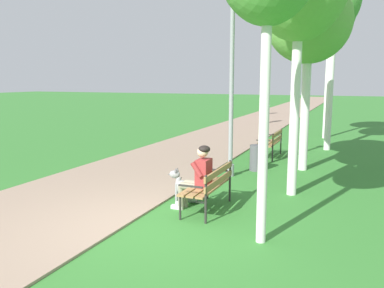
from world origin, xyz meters
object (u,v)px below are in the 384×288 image
(pedestrian_further_distant, at_px, (263,103))
(pedestrian_distant, at_px, (264,109))
(birch_tree_third, at_px, (309,22))
(person_seated_on_near_bench, at_px, (198,175))
(litter_bin, at_px, (256,158))
(park_bench_mid, at_px, (271,141))
(lamp_post_near, at_px, (232,81))
(birch_tree_fifth, at_px, (331,12))
(park_bench_near, at_px, (210,184))
(dog_grey, at_px, (186,190))

(pedestrian_further_distant, bearing_deg, pedestrian_distant, -76.64)
(pedestrian_distant, xyz_separation_m, pedestrian_further_distant, (-1.32, 5.58, 0.00))
(birch_tree_third, xyz_separation_m, pedestrian_further_distant, (-4.85, 16.47, -3.07))
(person_seated_on_near_bench, relative_size, litter_bin, 1.79)
(person_seated_on_near_bench, bearing_deg, pedestrian_further_distant, 99.51)
(park_bench_mid, relative_size, pedestrian_further_distant, 0.91)
(lamp_post_near, xyz_separation_m, birch_tree_third, (1.62, 1.45, 1.51))
(birch_tree_third, height_order, pedestrian_distant, birch_tree_third)
(litter_bin, relative_size, pedestrian_further_distant, 0.42)
(birch_tree_fifth, xyz_separation_m, litter_bin, (-1.19, -7.14, -4.81))
(litter_bin, bearing_deg, park_bench_near, -90.22)
(pedestrian_distant, distance_m, pedestrian_further_distant, 5.74)
(person_seated_on_near_bench, bearing_deg, park_bench_near, 17.30)
(pedestrian_distant, bearing_deg, pedestrian_further_distant, 103.36)
(litter_bin, bearing_deg, park_bench_mid, 90.50)
(pedestrian_further_distant, bearing_deg, park_bench_mid, -76.22)
(park_bench_mid, height_order, person_seated_on_near_bench, person_seated_on_near_bench)
(person_seated_on_near_bench, bearing_deg, birch_tree_fifth, 82.56)
(lamp_post_near, relative_size, litter_bin, 6.67)
(park_bench_mid, relative_size, dog_grey, 1.80)
(lamp_post_near, bearing_deg, pedestrian_further_distant, 100.21)
(birch_tree_fifth, relative_size, pedestrian_distant, 3.89)
(park_bench_near, xyz_separation_m, pedestrian_further_distant, (-3.69, 20.70, 0.33))
(person_seated_on_near_bench, relative_size, dog_grey, 1.50)
(birch_tree_third, xyz_separation_m, litter_bin, (-1.15, -0.60, -3.57))
(park_bench_mid, height_order, dog_grey, park_bench_mid)
(dog_grey, distance_m, litter_bin, 3.41)
(park_bench_near, bearing_deg, birch_tree_fifth, 83.60)
(birch_tree_fifth, distance_m, pedestrian_distant, 7.09)
(dog_grey, distance_m, birch_tree_fifth, 11.72)
(birch_tree_fifth, bearing_deg, dog_grey, -99.87)
(lamp_post_near, distance_m, birch_tree_third, 2.65)
(dog_grey, bearing_deg, person_seated_on_near_bench, -40.52)
(person_seated_on_near_bench, relative_size, birch_tree_fifth, 0.19)
(dog_grey, relative_size, pedestrian_distant, 0.50)
(birch_tree_fifth, bearing_deg, lamp_post_near, -101.76)
(park_bench_mid, bearing_deg, pedestrian_distant, 104.03)
(dog_grey, bearing_deg, pedestrian_distant, 96.71)
(park_bench_near, bearing_deg, pedestrian_distant, 98.88)
(park_bench_near, height_order, pedestrian_further_distant, pedestrian_further_distant)
(park_bench_near, relative_size, birch_tree_fifth, 0.23)
(dog_grey, xyz_separation_m, pedestrian_distant, (-1.74, 14.83, 0.58))
(birch_tree_third, distance_m, pedestrian_distant, 11.85)
(person_seated_on_near_bench, height_order, birch_tree_third, birch_tree_third)
(birch_tree_third, distance_m, pedestrian_further_distant, 17.44)
(park_bench_mid, relative_size, litter_bin, 2.14)
(park_bench_near, bearing_deg, litter_bin, 89.78)
(park_bench_mid, bearing_deg, birch_tree_fifth, 76.59)
(park_bench_mid, height_order, birch_tree_fifth, birch_tree_fifth)
(birch_tree_third, distance_m, litter_bin, 3.79)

